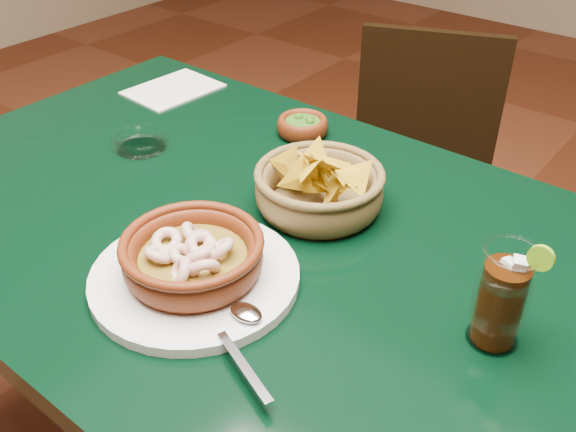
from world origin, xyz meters
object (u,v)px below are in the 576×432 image
Objects in this scene: dining_chair at (415,186)px; shrimp_plate at (194,262)px; chip_basket at (319,188)px; dining_table at (230,259)px; cola_drink at (501,298)px.

dining_chair is 2.23× the size of shrimp_plate.
shrimp_plate is (0.10, -0.85, 0.33)m from dining_chair.
dining_chair is 3.48× the size of chip_basket.
dining_table is at bearing -138.37° from chip_basket.
dining_chair is at bearing 96.69° from shrimp_plate.
dining_table is at bearing 179.54° from cola_drink.
dining_chair is (-0.01, 0.70, -0.20)m from dining_table.
dining_table is at bearing -88.80° from dining_chair.
dining_table is 3.26× the size of shrimp_plate.
dining_table is 0.22m from shrimp_plate.
cola_drink is at bearing -56.61° from dining_chair.
chip_basket is (0.12, -0.60, 0.34)m from dining_chair.
dining_chair is 0.92m from shrimp_plate.
chip_basket is at bearing 41.63° from dining_table.
chip_basket is (0.11, 0.10, 0.14)m from dining_table.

